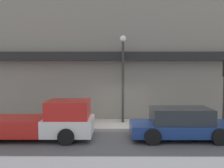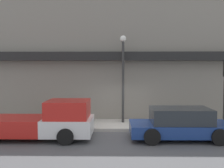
# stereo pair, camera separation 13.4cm
# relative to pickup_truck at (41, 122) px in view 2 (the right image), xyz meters

# --- Properties ---
(ground_plane) EXTENTS (80.00, 80.00, 0.00)m
(ground_plane) POSITION_rel_pickup_truck_xyz_m (3.72, 1.23, -0.77)
(ground_plane) COLOR #4C4C4F
(sidewalk) EXTENTS (36.00, 2.47, 0.16)m
(sidewalk) POSITION_rel_pickup_truck_xyz_m (3.72, 2.47, -0.69)
(sidewalk) COLOR #B7B2A8
(sidewalk) RESTS_ON ground
(building) EXTENTS (19.80, 3.80, 10.98)m
(building) POSITION_rel_pickup_truck_xyz_m (3.74, 5.17, 3.34)
(building) COLOR gray
(building) RESTS_ON ground
(pickup_truck) EXTENTS (5.47, 2.13, 1.75)m
(pickup_truck) POSITION_rel_pickup_truck_xyz_m (0.00, 0.00, 0.00)
(pickup_truck) COLOR silver
(pickup_truck) RESTS_ON ground
(parked_car) EXTENTS (4.51, 2.07, 1.42)m
(parked_car) POSITION_rel_pickup_truck_xyz_m (6.31, 0.00, -0.07)
(parked_car) COLOR navy
(parked_car) RESTS_ON ground
(fire_hydrant) EXTENTS (0.17, 0.17, 0.61)m
(fire_hydrant) POSITION_rel_pickup_truck_xyz_m (6.24, 2.05, -0.31)
(fire_hydrant) COLOR red
(fire_hydrant) RESTS_ON sidewalk
(street_lamp) EXTENTS (0.36, 0.36, 4.87)m
(street_lamp) POSITION_rel_pickup_truck_xyz_m (3.80, 2.78, 2.49)
(street_lamp) COLOR #2D2D2D
(street_lamp) RESTS_ON sidewalk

